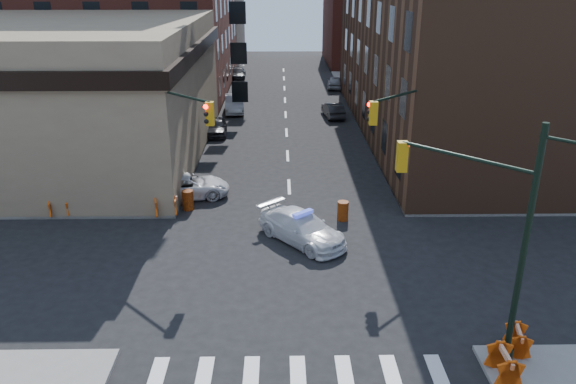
{
  "coord_description": "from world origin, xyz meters",
  "views": [
    {
      "loc": [
        -0.54,
        -21.24,
        12.06
      ],
      "look_at": [
        -0.16,
        3.62,
        2.2
      ],
      "focal_mm": 35.0,
      "sensor_mm": 36.0,
      "label": 1
    }
  ],
  "objects_px": {
    "police_car": "(302,228)",
    "barrel_bank": "(188,200)",
    "barricade_se_a": "(518,340)",
    "pedestrian_a": "(170,189)",
    "pedestrian_b": "(115,195)",
    "barricade_nw_a": "(166,206)",
    "pickup": "(187,186)",
    "parked_car_enear": "(333,110)",
    "parked_car_wfar": "(235,104)",
    "parked_car_wnear": "(216,127)",
    "barrel_road": "(343,211)"
  },
  "relations": [
    {
      "from": "parked_car_wfar",
      "to": "barrel_road",
      "type": "bearing_deg",
      "value": -77.49
    },
    {
      "from": "barrel_road",
      "to": "parked_car_wnear",
      "type": "bearing_deg",
      "value": 116.73
    },
    {
      "from": "police_car",
      "to": "barricade_se_a",
      "type": "bearing_deg",
      "value": -91.81
    },
    {
      "from": "parked_car_enear",
      "to": "pedestrian_a",
      "type": "xyz_separation_m",
      "value": [
        -10.68,
        -19.76,
        0.33
      ]
    },
    {
      "from": "pedestrian_b",
      "to": "barrel_road",
      "type": "distance_m",
      "value": 12.1
    },
    {
      "from": "barrel_bank",
      "to": "barricade_nw_a",
      "type": "height_order",
      "value": "barricade_nw_a"
    },
    {
      "from": "barrel_bank",
      "to": "parked_car_enear",
      "type": "bearing_deg",
      "value": 64.55
    },
    {
      "from": "parked_car_wnear",
      "to": "barricade_se_a",
      "type": "height_order",
      "value": "parked_car_wnear"
    },
    {
      "from": "police_car",
      "to": "pickup",
      "type": "height_order",
      "value": "police_car"
    },
    {
      "from": "pickup",
      "to": "barricade_nw_a",
      "type": "bearing_deg",
      "value": 155.77
    },
    {
      "from": "pedestrian_b",
      "to": "barricade_nw_a",
      "type": "bearing_deg",
      "value": -42.82
    },
    {
      "from": "barrel_road",
      "to": "barricade_se_a",
      "type": "bearing_deg",
      "value": -66.98
    },
    {
      "from": "pedestrian_a",
      "to": "barricade_nw_a",
      "type": "height_order",
      "value": "pedestrian_a"
    },
    {
      "from": "pickup",
      "to": "barricade_nw_a",
      "type": "relative_size",
      "value": 3.64
    },
    {
      "from": "pickup",
      "to": "pedestrian_b",
      "type": "bearing_deg",
      "value": 109.22
    },
    {
      "from": "parked_car_wnear",
      "to": "barrel_road",
      "type": "height_order",
      "value": "parked_car_wnear"
    },
    {
      "from": "parked_car_wfar",
      "to": "barrel_road",
      "type": "distance_m",
      "value": 24.91
    },
    {
      "from": "pedestrian_a",
      "to": "pedestrian_b",
      "type": "distance_m",
      "value": 2.9
    },
    {
      "from": "pickup",
      "to": "barrel_bank",
      "type": "xyz_separation_m",
      "value": [
        0.3,
        -1.77,
        -0.12
      ]
    },
    {
      "from": "police_car",
      "to": "parked_car_wnear",
      "type": "relative_size",
      "value": 1.26
    },
    {
      "from": "parked_car_wnear",
      "to": "barrel_bank",
      "type": "xyz_separation_m",
      "value": [
        0.0,
        -14.77,
        -0.12
      ]
    },
    {
      "from": "barricade_nw_a",
      "to": "pickup",
      "type": "bearing_deg",
      "value": 62.73
    },
    {
      "from": "parked_car_enear",
      "to": "barricade_nw_a",
      "type": "bearing_deg",
      "value": 56.6
    },
    {
      "from": "parked_car_enear",
      "to": "barrel_road",
      "type": "bearing_deg",
      "value": 79.35
    },
    {
      "from": "police_car",
      "to": "parked_car_wfar",
      "type": "relative_size",
      "value": 1.04
    },
    {
      "from": "parked_car_wfar",
      "to": "pedestrian_b",
      "type": "bearing_deg",
      "value": -106.38
    },
    {
      "from": "pedestrian_b",
      "to": "barrel_road",
      "type": "bearing_deg",
      "value": -33.21
    },
    {
      "from": "parked_car_wnear",
      "to": "parked_car_wfar",
      "type": "distance_m",
      "value": 7.59
    },
    {
      "from": "pedestrian_b",
      "to": "barrel_bank",
      "type": "distance_m",
      "value": 3.86
    },
    {
      "from": "pedestrian_a",
      "to": "barricade_se_a",
      "type": "distance_m",
      "value": 19.05
    },
    {
      "from": "parked_car_enear",
      "to": "barrel_road",
      "type": "distance_m",
      "value": 21.83
    },
    {
      "from": "police_car",
      "to": "pedestrian_a",
      "type": "xyz_separation_m",
      "value": [
        -7.01,
        4.44,
        0.29
      ]
    },
    {
      "from": "parked_car_wfar",
      "to": "barricade_nw_a",
      "type": "height_order",
      "value": "parked_car_wfar"
    },
    {
      "from": "parked_car_wnear",
      "to": "parked_car_enear",
      "type": "xyz_separation_m",
      "value": [
        9.65,
        5.51,
        0.0
      ]
    },
    {
      "from": "parked_car_enear",
      "to": "pedestrian_b",
      "type": "height_order",
      "value": "pedestrian_b"
    },
    {
      "from": "pickup",
      "to": "parked_car_wnear",
      "type": "height_order",
      "value": "parked_car_wnear"
    },
    {
      "from": "pickup",
      "to": "barricade_se_a",
      "type": "bearing_deg",
      "value": -147.42
    },
    {
      "from": "pickup",
      "to": "parked_car_enear",
      "type": "relative_size",
      "value": 1.18
    },
    {
      "from": "parked_car_wnear",
      "to": "barricade_nw_a",
      "type": "xyz_separation_m",
      "value": [
        -1.0,
        -15.78,
        -0.02
      ]
    },
    {
      "from": "pickup",
      "to": "parked_car_enear",
      "type": "distance_m",
      "value": 21.01
    },
    {
      "from": "pedestrian_b",
      "to": "pedestrian_a",
      "type": "bearing_deg",
      "value": -12.53
    },
    {
      "from": "pedestrian_b",
      "to": "parked_car_wnear",
      "type": "bearing_deg",
      "value": 48.56
    },
    {
      "from": "police_car",
      "to": "barrel_bank",
      "type": "height_order",
      "value": "police_car"
    },
    {
      "from": "parked_car_wfar",
      "to": "barricade_nw_a",
      "type": "xyz_separation_m",
      "value": [
        -1.88,
        -23.31,
        -0.13
      ]
    },
    {
      "from": "pickup",
      "to": "barricade_se_a",
      "type": "distance_m",
      "value": 19.42
    },
    {
      "from": "barricade_se_a",
      "to": "pedestrian_a",
      "type": "bearing_deg",
      "value": 57.9
    },
    {
      "from": "pedestrian_b",
      "to": "police_car",
      "type": "bearing_deg",
      "value": -47.82
    },
    {
      "from": "barricade_se_a",
      "to": "police_car",
      "type": "bearing_deg",
      "value": 49.79
    },
    {
      "from": "parked_car_wfar",
      "to": "parked_car_enear",
      "type": "relative_size",
      "value": 1.17
    },
    {
      "from": "barrel_road",
      "to": "barrel_bank",
      "type": "xyz_separation_m",
      "value": [
        -8.19,
        1.5,
        0.03
      ]
    }
  ]
}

